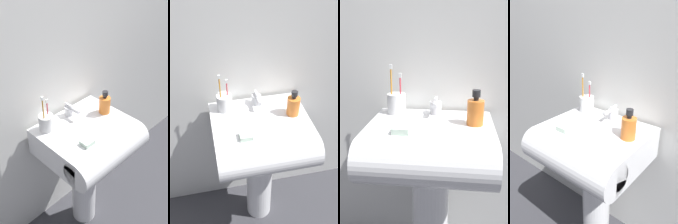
# 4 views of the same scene
# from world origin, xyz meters

# --- Properties ---
(ground_plane) EXTENTS (6.00, 6.00, 0.00)m
(ground_plane) POSITION_xyz_m (0.00, 0.00, 0.00)
(ground_plane) COLOR #38383D
(ground_plane) RESTS_ON ground
(wall_back) EXTENTS (5.00, 0.05, 2.40)m
(wall_back) POSITION_xyz_m (0.00, 0.24, 1.20)
(wall_back) COLOR silver
(wall_back) RESTS_ON ground
(sink_pedestal) EXTENTS (0.16, 0.16, 0.64)m
(sink_pedestal) POSITION_xyz_m (0.00, 0.00, 0.32)
(sink_pedestal) COLOR white
(sink_pedestal) RESTS_ON ground
(sink_basin) EXTENTS (0.51, 0.47, 0.17)m
(sink_basin) POSITION_xyz_m (0.00, -0.06, 0.73)
(sink_basin) COLOR white
(sink_basin) RESTS_ON sink_pedestal
(faucet) EXTENTS (0.05, 0.11, 0.07)m
(faucet) POSITION_xyz_m (0.01, 0.12, 0.85)
(faucet) COLOR silver
(faucet) RESTS_ON sink_basin
(toothbrush_cup) EXTENTS (0.08, 0.08, 0.22)m
(toothbrush_cup) POSITION_xyz_m (-0.17, 0.12, 0.86)
(toothbrush_cup) COLOR white
(toothbrush_cup) RESTS_ON sink_basin
(soap_bottle) EXTENTS (0.07, 0.07, 0.14)m
(soap_bottle) POSITION_xyz_m (0.18, 0.01, 0.87)
(soap_bottle) COLOR orange
(soap_bottle) RESTS_ON sink_basin
(bar_soap) EXTENTS (0.06, 0.06, 0.02)m
(bar_soap) POSITION_xyz_m (-0.10, -0.12, 0.82)
(bar_soap) COLOR silver
(bar_soap) RESTS_ON sink_basin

